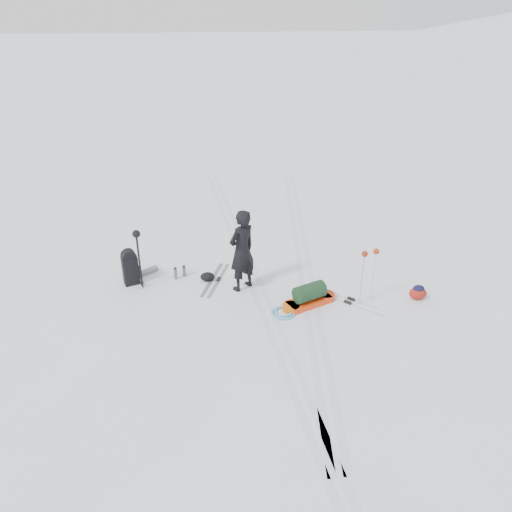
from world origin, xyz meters
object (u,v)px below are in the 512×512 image
Objects in this scene: pulk_sled at (309,297)px; expedition_rucksack at (132,267)px; skier at (242,251)px; ski_poles_black at (137,241)px.

pulk_sled is 1.55× the size of expedition_rucksack.
expedition_rucksack is (-2.56, 0.62, -0.57)m from skier.
pulk_sled is at bearing 110.69° from skier.
skier reaches higher than ski_poles_black.
skier is at bearing 124.53° from pulk_sled.
pulk_sled is 4.08m from ski_poles_black.
ski_poles_black is (-3.74, 1.25, 1.02)m from pulk_sled.
ski_poles_black is at bearing 139.11° from pulk_sled.
skier is 1.32× the size of ski_poles_black.
skier reaches higher than expedition_rucksack.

